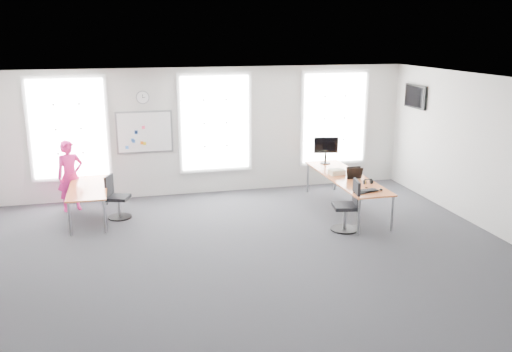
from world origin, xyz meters
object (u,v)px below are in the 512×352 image
object	(u,v)px
desk_left	(88,190)
headphones	(368,182)
person	(70,176)
monitor	(326,148)
chair_left	(116,199)
keyboard	(366,191)
chair_right	(348,208)
desk_right	(346,179)

from	to	relation	value
desk_left	headphones	bearing A→B (deg)	-13.60
person	monitor	distance (m)	5.81
chair_left	person	bearing A→B (deg)	71.64
keyboard	monitor	size ratio (longest dim) A/B	0.79
chair_right	monitor	distance (m)	2.56
desk_left	monitor	bearing A→B (deg)	5.67
keyboard	headphones	world-z (taller)	headphones
desk_right	monitor	world-z (taller)	monitor
chair_left	person	size ratio (longest dim) A/B	0.59
desk_right	headphones	xyz separation A→B (m)	(0.19, -0.67, 0.10)
headphones	monitor	distance (m)	1.93
chair_left	headphones	size ratio (longest dim) A/B	4.84
chair_left	keyboard	distance (m)	5.13
desk_right	monitor	xyz separation A→B (m)	(-0.01, 1.22, 0.43)
desk_left	chair_right	distance (m)	5.30
person	monitor	size ratio (longest dim) A/B	2.43
chair_left	headphones	world-z (taller)	chair_left
chair_left	monitor	xyz separation A→B (m)	(4.86, 0.58, 0.73)
desk_right	chair_right	distance (m)	1.31
desk_right	chair_left	bearing A→B (deg)	172.51
desk_right	chair_left	world-z (taller)	chair_left
desk_left	chair_right	size ratio (longest dim) A/B	1.89
desk_right	monitor	bearing A→B (deg)	90.39
desk_right	keyboard	size ratio (longest dim) A/B	6.11
desk_right	chair_left	size ratio (longest dim) A/B	3.35
headphones	desk_right	bearing A→B (deg)	108.91
chair_left	keyboard	bearing A→B (deg)	-90.27
person	chair_right	bearing A→B (deg)	-45.04
desk_right	monitor	size ratio (longest dim) A/B	4.81
desk_right	keyboard	distance (m)	1.18
chair_right	headphones	size ratio (longest dim) A/B	5.35
desk_left	keyboard	bearing A→B (deg)	-19.21
keyboard	person	bearing A→B (deg)	137.86
monitor	desk_right	bearing A→B (deg)	-79.51
desk_left	chair_right	xyz separation A→B (m)	(4.95, -1.89, -0.20)
monitor	chair_left	bearing A→B (deg)	-163.10
chair_right	person	size ratio (longest dim) A/B	0.65
monitor	person	bearing A→B (deg)	-171.66
chair_left	keyboard	size ratio (longest dim) A/B	1.82
chair_left	headphones	bearing A→B (deg)	-84.06
chair_right	headphones	xyz separation A→B (m)	(0.65, 0.53, 0.36)
headphones	keyboard	bearing A→B (deg)	-115.27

